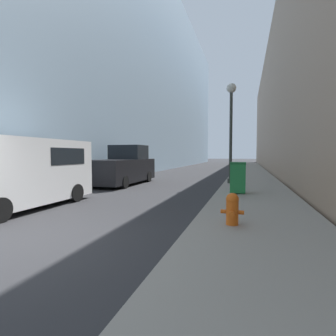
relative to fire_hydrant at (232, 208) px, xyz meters
name	(u,v)px	position (x,y,z in m)	size (l,w,h in m)	color
sidewalk_right	(251,175)	(0.63, 15.63, -0.44)	(3.11, 60.00, 0.13)	gray
building_left_glass	(125,80)	(-14.17, 23.63, 10.34)	(12.00, 60.00, 21.70)	#849EB2
building_right_stone	(332,101)	(8.29, 23.63, 6.42)	(12.00, 60.00, 13.84)	#9E7F66
fire_hydrant	(232,208)	(0.00, 0.00, 0.00)	(0.51, 0.40, 0.72)	#D15614
trash_bin	(238,177)	(-0.04, 5.00, 0.27)	(0.62, 0.67, 1.26)	#1E7538
lamppost	(231,117)	(-0.55, 8.67, 3.20)	(0.52, 0.52, 5.40)	#2D332D
white_van	(22,170)	(-6.52, 0.62, 0.71)	(2.06, 4.94, 2.20)	white
pickup_truck	(123,167)	(-6.52, 7.68, 0.45)	(2.15, 5.34, 2.25)	black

